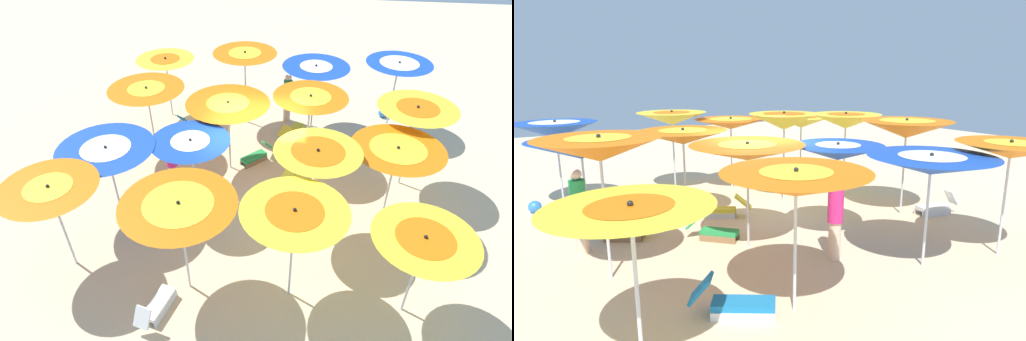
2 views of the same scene
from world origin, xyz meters
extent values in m
cube|color=beige|center=(0.00, 0.00, -0.02)|extent=(38.88, 38.88, 0.04)
cylinder|color=silver|center=(3.77, 3.17, 1.05)|extent=(0.05, 0.05, 2.09)
cone|color=orange|center=(3.77, 3.17, 2.09)|extent=(1.99, 1.99, 0.30)
cone|color=yellow|center=(3.77, 3.17, 2.18)|extent=(0.96, 0.96, 0.14)
sphere|color=black|center=(3.77, 3.17, 2.27)|extent=(0.07, 0.07, 0.07)
cylinder|color=silver|center=(1.01, 3.48, 1.09)|extent=(0.05, 0.05, 2.17)
cone|color=orange|center=(1.01, 3.48, 2.17)|extent=(2.23, 2.23, 0.43)
cone|color=yellow|center=(1.01, 3.48, 2.26)|extent=(1.33, 1.33, 0.26)
sphere|color=black|center=(1.01, 3.48, 2.42)|extent=(0.07, 0.07, 0.07)
cylinder|color=silver|center=(-1.13, 3.40, 1.09)|extent=(0.05, 0.05, 2.18)
cone|color=yellow|center=(-1.13, 3.40, 2.18)|extent=(2.04, 2.04, 0.42)
cone|color=orange|center=(-1.13, 3.40, 2.28)|extent=(1.09, 1.09, 0.22)
sphere|color=black|center=(-1.13, 3.40, 2.41)|extent=(0.07, 0.07, 0.07)
cylinder|color=silver|center=(-3.47, 3.50, 0.96)|extent=(0.05, 0.05, 1.92)
cone|color=yellow|center=(-3.47, 3.50, 1.92)|extent=(1.92, 1.92, 0.35)
cone|color=orange|center=(-3.47, 3.50, 2.00)|extent=(1.06, 1.06, 0.20)
sphere|color=black|center=(-3.47, 3.50, 2.12)|extent=(0.07, 0.07, 0.07)
cylinder|color=silver|center=(3.32, 1.48, 0.96)|extent=(0.05, 0.05, 1.92)
cone|color=#1947B2|center=(3.32, 1.48, 1.92)|extent=(2.27, 2.27, 0.34)
cone|color=white|center=(3.32, 1.48, 2.00)|extent=(1.16, 1.16, 0.17)
sphere|color=black|center=(3.32, 1.48, 2.11)|extent=(0.07, 0.07, 0.07)
cylinder|color=silver|center=(1.46, 0.91, 0.95)|extent=(0.05, 0.05, 1.91)
cone|color=#1947B2|center=(1.46, 0.91, 1.91)|extent=(1.92, 1.92, 0.32)
cone|color=white|center=(1.46, 0.91, 2.00)|extent=(0.94, 0.94, 0.16)
sphere|color=black|center=(1.46, 0.91, 2.10)|extent=(0.07, 0.07, 0.07)
cylinder|color=silver|center=(-1.53, 1.53, 1.12)|extent=(0.05, 0.05, 2.23)
cone|color=yellow|center=(-1.53, 1.53, 2.23)|extent=(1.92, 1.92, 0.44)
cone|color=orange|center=(-1.53, 1.53, 2.33)|extent=(1.17, 1.17, 0.27)
sphere|color=black|center=(-1.53, 1.53, 2.48)|extent=(0.07, 0.07, 0.07)
cylinder|color=silver|center=(-3.34, 0.81, 1.02)|extent=(0.05, 0.05, 2.04)
cone|color=orange|center=(-3.34, 0.81, 2.04)|extent=(2.15, 2.15, 0.30)
cone|color=yellow|center=(-3.34, 0.81, 2.10)|extent=(1.28, 1.28, 0.18)
sphere|color=black|center=(-3.34, 0.81, 2.22)|extent=(0.07, 0.07, 0.07)
cylinder|color=silver|center=(3.34, -1.45, 0.99)|extent=(0.05, 0.05, 1.98)
cone|color=orange|center=(3.34, -1.45, 1.98)|extent=(2.18, 2.18, 0.36)
cone|color=yellow|center=(3.34, -1.45, 2.08)|extent=(1.06, 1.06, 0.17)
sphere|color=black|center=(3.34, -1.45, 2.19)|extent=(0.07, 0.07, 0.07)
cylinder|color=silver|center=(0.88, -0.90, 1.00)|extent=(0.05, 0.05, 2.00)
cone|color=orange|center=(0.88, -0.90, 2.00)|extent=(2.29, 2.29, 0.32)
cone|color=yellow|center=(0.88, -0.90, 2.08)|extent=(1.15, 1.15, 0.16)
sphere|color=black|center=(0.88, -0.90, 2.18)|extent=(0.07, 0.07, 0.07)
cylinder|color=silver|center=(-1.32, -1.42, 1.03)|extent=(0.05, 0.05, 2.06)
cone|color=orange|center=(-1.32, -1.42, 2.06)|extent=(2.07, 2.07, 0.33)
cone|color=yellow|center=(-1.32, -1.42, 2.14)|extent=(1.12, 1.12, 0.18)
sphere|color=black|center=(-1.32, -1.42, 2.25)|extent=(0.07, 0.07, 0.07)
cylinder|color=silver|center=(-4.00, -0.78, 1.11)|extent=(0.05, 0.05, 2.23)
cone|color=yellow|center=(-4.00, -0.78, 2.23)|extent=(2.02, 2.02, 0.37)
cone|color=orange|center=(-4.00, -0.78, 2.32)|extent=(1.07, 1.07, 0.20)
sphere|color=black|center=(-4.00, -0.78, 2.44)|extent=(0.07, 0.07, 0.07)
cylinder|color=silver|center=(3.50, -3.78, 0.95)|extent=(0.05, 0.05, 1.91)
cone|color=yellow|center=(3.50, -3.78, 1.91)|extent=(1.91, 1.91, 0.35)
cone|color=orange|center=(3.50, -3.78, 2.00)|extent=(0.97, 0.97, 0.18)
sphere|color=black|center=(3.50, -3.78, 2.11)|extent=(0.07, 0.07, 0.07)
cylinder|color=silver|center=(0.81, -3.61, 1.14)|extent=(0.05, 0.05, 2.29)
cone|color=orange|center=(0.81, -3.61, 2.29)|extent=(2.04, 2.04, 0.39)
cone|color=yellow|center=(0.81, -3.61, 2.39)|extent=(1.03, 1.03, 0.20)
sphere|color=black|center=(0.81, -3.61, 2.52)|extent=(0.07, 0.07, 0.07)
cylinder|color=silver|center=(-1.44, -3.63, 0.98)|extent=(0.05, 0.05, 1.95)
cone|color=#1947B2|center=(-1.44, -3.63, 1.95)|extent=(2.13, 2.13, 0.40)
cone|color=white|center=(-1.44, -3.63, 2.06)|extent=(1.03, 1.03, 0.19)
sphere|color=black|center=(-1.44, -3.63, 2.18)|extent=(0.07, 0.07, 0.07)
cylinder|color=silver|center=(-3.99, -3.87, 1.04)|extent=(0.05, 0.05, 2.09)
cone|color=#1947B2|center=(-3.99, -3.87, 2.09)|extent=(2.05, 2.05, 0.42)
cone|color=white|center=(-3.99, -3.87, 2.18)|extent=(1.21, 1.21, 0.25)
sphere|color=black|center=(-3.99, -3.87, 2.33)|extent=(0.07, 0.07, 0.07)
cube|color=silver|center=(2.92, -2.08, 0.07)|extent=(0.54, 0.81, 0.14)
cube|color=silver|center=(3.22, -2.27, 0.07)|extent=(0.54, 0.81, 0.14)
cube|color=#1972B7|center=(3.07, -2.17, 0.19)|extent=(0.81, 0.98, 0.10)
cube|color=#1972B7|center=(2.73, -2.70, 0.43)|extent=(0.49, 0.49, 0.41)
cube|color=olive|center=(-0.74, -3.08, 0.07)|extent=(0.43, 0.72, 0.14)
cube|color=olive|center=(-1.05, -2.90, 0.07)|extent=(0.43, 0.72, 0.14)
cube|color=yellow|center=(-0.90, -2.99, 0.19)|extent=(0.71, 0.87, 0.10)
cube|color=yellow|center=(-0.62, -2.51, 0.36)|extent=(0.48, 0.47, 0.29)
cube|color=silver|center=(-1.04, -0.71, 0.07)|extent=(0.47, 0.72, 0.14)
cube|color=silver|center=(-1.28, -0.56, 0.07)|extent=(0.47, 0.72, 0.14)
cube|color=yellow|center=(-1.16, -0.64, 0.19)|extent=(0.68, 0.86, 0.10)
cube|color=yellow|center=(-0.83, -0.12, 0.40)|extent=(0.46, 0.51, 0.36)
cube|color=olive|center=(0.13, -1.16, 0.07)|extent=(0.59, 0.60, 0.14)
cube|color=olive|center=(0.33, -1.36, 0.07)|extent=(0.59, 0.60, 0.14)
cube|color=green|center=(0.23, -1.26, 0.19)|extent=(0.77, 0.77, 0.10)
cube|color=green|center=(-0.16, -1.66, 0.38)|extent=(0.45, 0.45, 0.32)
cube|color=silver|center=(1.64, 4.08, 0.07)|extent=(0.24, 0.82, 0.14)
cube|color=silver|center=(1.33, 4.16, 0.07)|extent=(0.24, 0.82, 0.14)
cube|color=white|center=(1.48, 4.12, 0.19)|extent=(0.52, 0.89, 0.10)
cube|color=white|center=(1.62, 4.63, 0.42)|extent=(0.38, 0.34, 0.38)
cylinder|color=beige|center=(2.26, 0.22, 0.38)|extent=(0.24, 0.24, 0.77)
cylinder|color=#D82672|center=(2.26, 0.22, 1.10)|extent=(0.30, 0.30, 0.67)
sphere|color=beige|center=(2.26, 0.22, 1.54)|extent=(0.21, 0.21, 0.21)
cylinder|color=beige|center=(-0.58, -3.87, 0.40)|extent=(0.24, 0.24, 0.81)
cylinder|color=green|center=(-0.58, -3.87, 1.16)|extent=(0.30, 0.30, 0.71)
sphere|color=beige|center=(-0.58, -3.87, 1.62)|extent=(0.22, 0.22, 0.22)
sphere|color=#337FE5|center=(-3.94, -4.56, 0.16)|extent=(0.32, 0.32, 0.32)
camera|label=1|loc=(-1.16, 9.12, 7.59)|focal=29.87mm
camera|label=2|loc=(8.05, -4.75, 3.49)|focal=29.46mm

